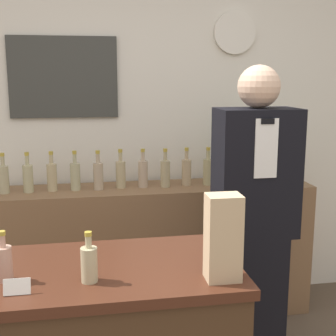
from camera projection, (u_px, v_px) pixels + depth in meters
name	position (u px, v px, depth m)	size (l,w,h in m)	color
back_wall	(128.00, 120.00, 3.30)	(5.20, 0.09, 2.70)	silver
back_shelf	(157.00, 251.00, 3.25)	(2.12, 0.41, 0.92)	brown
shopkeeper	(254.00, 224.00, 2.59)	(0.43, 0.27, 1.72)	black
potted_plant	(261.00, 154.00, 3.21)	(0.31, 0.31, 0.37)	#9E998E
paper_bag	(223.00, 238.00, 1.68)	(0.13, 0.10, 0.32)	tan
price_card_right	(17.00, 287.00, 1.58)	(0.09, 0.02, 0.06)	white
counter_bottle_1	(4.00, 262.00, 1.68)	(0.06, 0.06, 0.19)	tan
counter_bottle_2	(89.00, 263.00, 1.67)	(0.06, 0.06, 0.19)	#BCB187
shelf_bottle_0	(4.00, 178.00, 2.96)	(0.06, 0.06, 0.26)	tan
shelf_bottle_1	(28.00, 177.00, 2.99)	(0.06, 0.06, 0.26)	tan
shelf_bottle_2	(52.00, 176.00, 3.03)	(0.06, 0.06, 0.26)	tan
shelf_bottle_3	(75.00, 175.00, 3.05)	(0.06, 0.06, 0.26)	tan
shelf_bottle_4	(98.00, 175.00, 3.06)	(0.06, 0.06, 0.26)	tan
shelf_bottle_5	(121.00, 173.00, 3.11)	(0.06, 0.06, 0.26)	tan
shelf_bottle_6	(143.00, 173.00, 3.13)	(0.06, 0.06, 0.26)	tan
shelf_bottle_7	(165.00, 173.00, 3.14)	(0.06, 0.06, 0.26)	tan
shelf_bottle_8	(186.00, 171.00, 3.18)	(0.06, 0.06, 0.26)	tan
shelf_bottle_9	(208.00, 171.00, 3.20)	(0.06, 0.06, 0.26)	tan
shelf_bottle_10	(229.00, 170.00, 3.23)	(0.06, 0.06, 0.26)	tan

